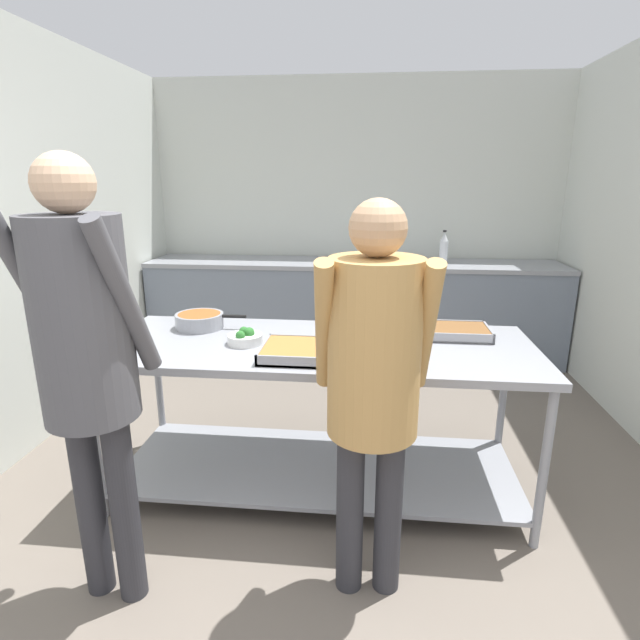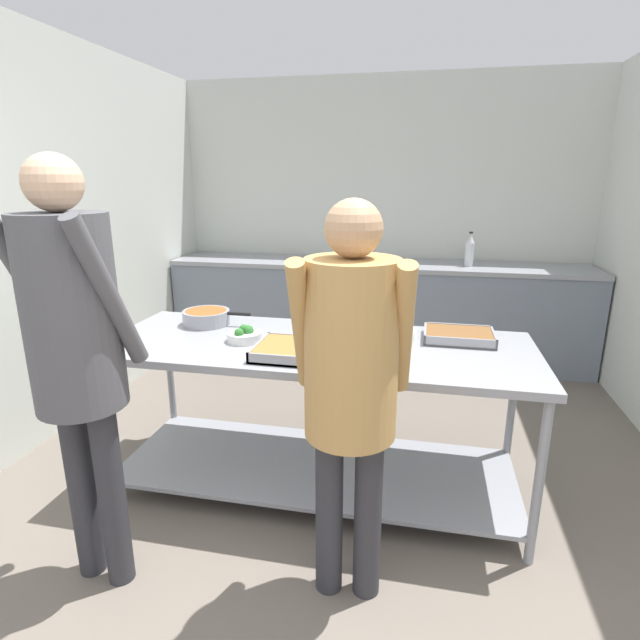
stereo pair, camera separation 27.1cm
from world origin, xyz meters
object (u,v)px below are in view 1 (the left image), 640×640
at_px(plate_stack, 393,333).
at_px(serving_tray_roast, 455,332).
at_px(guest_serving_right, 85,343).
at_px(water_bottle, 444,248).
at_px(broccoli_bowl, 245,338).
at_px(guest_serving_left, 374,367).
at_px(sauce_pan, 200,320).
at_px(serving_tray_vegetables, 312,351).

height_order(plate_stack, serving_tray_roast, plate_stack).
relative_size(guest_serving_right, water_bottle, 5.80).
xyz_separation_m(broccoli_bowl, guest_serving_left, (0.67, -0.66, 0.12)).
distance_m(plate_stack, guest_serving_right, 1.52).
distance_m(broccoli_bowl, serving_tray_roast, 1.15).
relative_size(sauce_pan, plate_stack, 1.65).
bearing_deg(serving_tray_roast, water_bottle, 84.66).
bearing_deg(serving_tray_roast, serving_tray_vegetables, -151.55).
height_order(broccoli_bowl, water_bottle, water_bottle).
xyz_separation_m(sauce_pan, guest_serving_right, (-0.06, -1.06, 0.21)).
relative_size(broccoli_bowl, guest_serving_right, 0.10).
distance_m(sauce_pan, guest_serving_left, 1.37).
distance_m(guest_serving_left, guest_serving_right, 1.08).
height_order(broccoli_bowl, plate_stack, broccoli_bowl).
height_order(broccoli_bowl, guest_serving_right, guest_serving_right).
bearing_deg(broccoli_bowl, water_bottle, 60.13).
xyz_separation_m(broccoli_bowl, plate_stack, (0.78, 0.15, 0.00)).
bearing_deg(water_bottle, sauce_pan, -129.11).
bearing_deg(guest_serving_right, plate_stack, 39.00).
relative_size(broccoli_bowl, serving_tray_roast, 0.50).
bearing_deg(sauce_pan, serving_tray_roast, -0.23).
bearing_deg(broccoli_bowl, guest_serving_right, -116.22).
bearing_deg(guest_serving_left, sauce_pan, 137.69).
bearing_deg(guest_serving_right, serving_tray_vegetables, 40.08).
height_order(serving_tray_vegetables, water_bottle, water_bottle).
height_order(broccoli_bowl, guest_serving_left, guest_serving_left).
bearing_deg(water_bottle, serving_tray_vegetables, -111.11).
bearing_deg(plate_stack, sauce_pan, 174.42).
relative_size(broccoli_bowl, plate_stack, 0.73).
height_order(plate_stack, guest_serving_left, guest_serving_left).
relative_size(guest_serving_left, guest_serving_right, 0.91).
bearing_deg(guest_serving_left, water_bottle, 77.70).
bearing_deg(water_bottle, guest_serving_right, -118.95).
xyz_separation_m(sauce_pan, water_bottle, (1.65, 2.03, 0.17)).
distance_m(guest_serving_right, water_bottle, 3.53).
distance_m(serving_tray_vegetables, water_bottle, 2.62).
bearing_deg(guest_serving_right, sauce_pan, 86.88).
xyz_separation_m(serving_tray_vegetables, serving_tray_roast, (0.75, 0.41, -0.00)).
xyz_separation_m(serving_tray_vegetables, guest_serving_left, (0.30, -0.50, 0.12)).
bearing_deg(guest_serving_left, serving_tray_vegetables, 120.85).
bearing_deg(sauce_pan, plate_stack, -5.58).
xyz_separation_m(sauce_pan, plate_stack, (1.11, -0.11, -0.01)).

